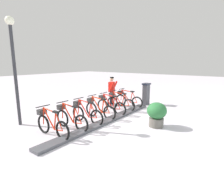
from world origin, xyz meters
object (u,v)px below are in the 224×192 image
object	(u,v)px
bike_docked_1	(119,102)
planter_bush	(157,113)
bike_docked_3	(99,109)
worker_near_rack	(112,90)
bike_docked_5	(70,118)
bike_docked_6	(51,124)
lamp_post	(13,57)
bike_docked_2	(110,105)
bike_docked_4	(86,113)
payment_kiosk	(146,94)
bike_docked_0	(128,100)

from	to	relation	value
bike_docked_1	planter_bush	size ratio (longest dim) A/B	1.77
bike_docked_3	worker_near_rack	xyz separation A→B (m)	(0.94, -2.25, 0.48)
bike_docked_5	bike_docked_6	distance (m)	0.83
bike_docked_3	lamp_post	xyz separation A→B (m)	(2.01, 2.55, 2.26)
lamp_post	planter_bush	distance (m)	5.87
worker_near_rack	lamp_post	distance (m)	5.23
bike_docked_1	lamp_post	size ratio (longest dim) A/B	0.42
bike_docked_2	bike_docked_6	distance (m)	3.30
bike_docked_6	bike_docked_5	bearing A→B (deg)	-90.00
bike_docked_5	worker_near_rack	distance (m)	4.05
bike_docked_1	planter_bush	bearing A→B (deg)	155.46
bike_docked_1	bike_docked_6	size ratio (longest dim) A/B	1.00
worker_near_rack	bike_docked_4	bearing A→B (deg)	106.94
bike_docked_4	bike_docked_5	distance (m)	0.83
bike_docked_5	bike_docked_6	xyz separation A→B (m)	(0.00, 0.83, 0.00)
bike_docked_1	bike_docked_3	world-z (taller)	same
payment_kiosk	bike_docked_2	bearing A→B (deg)	78.46
bike_docked_5	lamp_post	bearing A→B (deg)	24.09
payment_kiosk	bike_docked_5	distance (m)	5.31
bike_docked_1	bike_docked_4	distance (m)	2.48
bike_docked_4	worker_near_rack	bearing A→B (deg)	-73.06
bike_docked_3	bike_docked_5	xyz separation A→B (m)	(0.00, 1.65, 0.00)
payment_kiosk	bike_docked_4	bearing A→B (deg)	82.68
payment_kiosk	lamp_post	bearing A→B (deg)	67.32
payment_kiosk	lamp_post	distance (m)	6.99
bike_docked_1	bike_docked_3	xyz separation A→B (m)	(0.00, 1.65, 0.00)
bike_docked_5	lamp_post	size ratio (longest dim) A/B	0.42
payment_kiosk	worker_near_rack	size ratio (longest dim) A/B	0.77
bike_docked_5	bike_docked_6	world-z (taller)	same
bike_docked_0	planter_bush	bearing A→B (deg)	141.89
worker_near_rack	planter_bush	xyz separation A→B (m)	(-3.46, 1.75, -0.37)
planter_bush	bike_docked_3	bearing A→B (deg)	11.26
payment_kiosk	bike_docked_2	size ratio (longest dim) A/B	0.74
worker_near_rack	bike_docked_3	bearing A→B (deg)	112.60
bike_docked_6	lamp_post	world-z (taller)	lamp_post
worker_near_rack	lamp_post	size ratio (longest dim) A/B	0.40
bike_docked_0	lamp_post	world-z (taller)	lamp_post
bike_docked_5	bike_docked_6	bearing A→B (deg)	90.00
bike_docked_4	worker_near_rack	size ratio (longest dim) A/B	1.04
bike_docked_3	bike_docked_5	distance (m)	1.65
bike_docked_2	lamp_post	world-z (taller)	lamp_post
bike_docked_2	bike_docked_5	distance (m)	2.48
bike_docked_5	payment_kiosk	bearing A→B (deg)	-96.18
payment_kiosk	bike_docked_0	xyz separation A→B (m)	(0.57, 1.15, -0.24)
bike_docked_3	bike_docked_1	bearing A→B (deg)	-90.00
payment_kiosk	lamp_post	world-z (taller)	lamp_post
bike_docked_4	bike_docked_6	bearing A→B (deg)	90.00
bike_docked_1	planter_bush	xyz separation A→B (m)	(-2.52, 1.15, 0.11)
bike_docked_1	worker_near_rack	distance (m)	1.21
bike_docked_0	bike_docked_5	world-z (taller)	same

